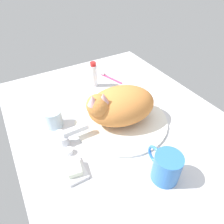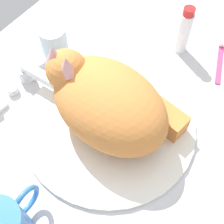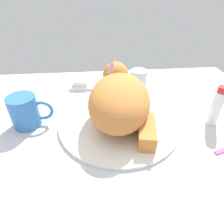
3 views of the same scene
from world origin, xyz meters
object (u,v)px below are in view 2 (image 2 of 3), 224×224
(rinse_cup, at_px, (54,41))
(cat, at_px, (107,101))
(toothpaste_bottle, at_px, (184,32))
(toothbrush, at_px, (220,59))
(faucet, at_px, (30,74))

(rinse_cup, bearing_deg, cat, -114.68)
(cat, distance_m, toothpaste_bottle, 0.29)
(rinse_cup, relative_size, toothbrush, 0.51)
(faucet, bearing_deg, toothpaste_bottle, -40.33)
(faucet, height_order, cat, cat)
(cat, height_order, rinse_cup, cat)
(cat, height_order, toothpaste_bottle, cat)
(rinse_cup, height_order, toothbrush, rinse_cup)
(cat, bearing_deg, rinse_cup, 65.32)
(toothbrush, bearing_deg, faucet, 131.95)
(cat, bearing_deg, faucet, 90.90)
(toothbrush, bearing_deg, toothpaste_bottle, 102.49)
(faucet, distance_m, toothpaste_bottle, 0.39)
(faucet, bearing_deg, toothbrush, -48.05)
(rinse_cup, bearing_deg, toothpaste_bottle, -55.36)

